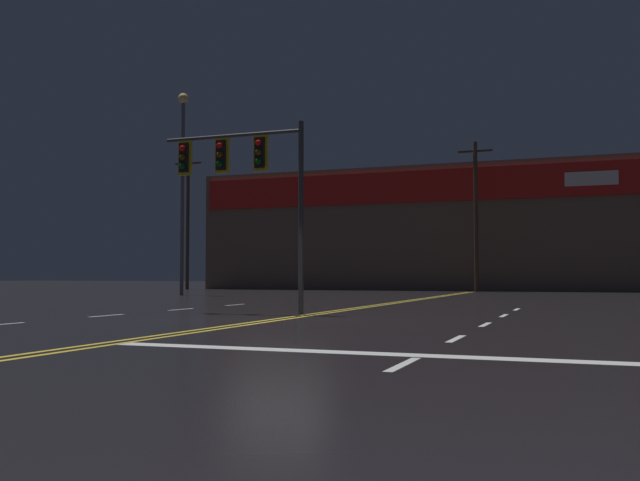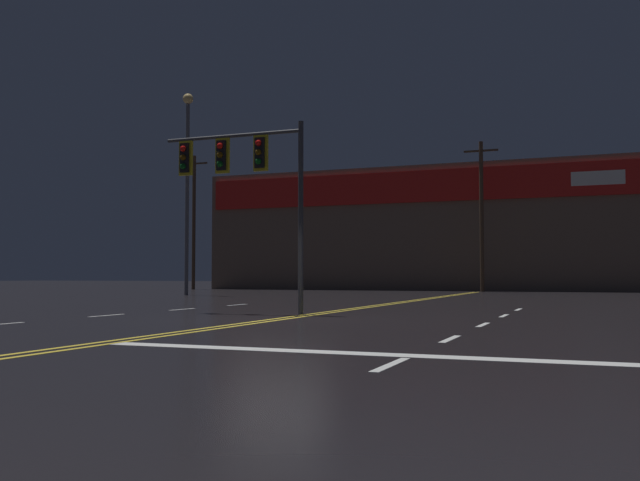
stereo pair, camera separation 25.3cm
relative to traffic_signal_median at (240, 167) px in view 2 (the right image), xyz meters
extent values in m
plane|color=black|center=(2.13, -2.22, -4.06)|extent=(200.00, 200.00, 0.00)
cube|color=gold|center=(1.98, -2.22, -4.05)|extent=(0.12, 60.00, 0.01)
cube|color=gold|center=(2.28, -2.22, -4.05)|extent=(0.12, 60.00, 0.01)
cube|color=silver|center=(-2.68, -2.22, -4.05)|extent=(0.12, 1.40, 0.01)
cube|color=silver|center=(-2.68, 1.38, -4.05)|extent=(0.12, 1.40, 0.01)
cube|color=silver|center=(-2.68, 4.98, -4.05)|extent=(0.12, 1.40, 0.01)
cube|color=silver|center=(6.95, -9.42, -4.05)|extent=(0.12, 1.40, 0.01)
cube|color=silver|center=(6.95, -5.82, -4.05)|extent=(0.12, 1.40, 0.01)
cube|color=silver|center=(6.95, -2.22, -4.05)|extent=(0.12, 1.40, 0.01)
cube|color=silver|center=(6.95, 1.38, -4.05)|extent=(0.12, 1.40, 0.01)
cube|color=silver|center=(6.95, 4.98, -4.05)|extent=(0.12, 1.40, 0.01)
cube|color=silver|center=(6.95, -8.43, -4.05)|extent=(9.25, 0.40, 0.01)
cylinder|color=#38383D|center=(1.83, 0.02, -1.46)|extent=(0.14, 0.14, 5.20)
cylinder|color=#38383D|center=(-0.25, 0.02, 0.89)|extent=(4.18, 0.10, 0.10)
cube|color=black|center=(0.64, 0.02, 0.35)|extent=(0.28, 0.24, 0.84)
cube|color=gold|center=(0.64, 0.02, 0.35)|extent=(0.42, 0.08, 0.99)
sphere|color=red|center=(0.64, -0.14, 0.60)|extent=(0.17, 0.17, 0.17)
sphere|color=#543707|center=(0.64, -0.14, 0.35)|extent=(0.17, 0.17, 0.17)
sphere|color=#084513|center=(0.64, -0.14, 0.10)|extent=(0.17, 0.17, 0.17)
cube|color=black|center=(-0.55, 0.02, 0.35)|extent=(0.28, 0.24, 0.84)
cube|color=gold|center=(-0.55, 0.02, 0.35)|extent=(0.42, 0.08, 0.99)
sphere|color=red|center=(-0.55, -0.14, 0.60)|extent=(0.17, 0.17, 0.17)
sphere|color=#543707|center=(-0.55, -0.14, 0.35)|extent=(0.17, 0.17, 0.17)
sphere|color=#084513|center=(-0.55, -0.14, 0.10)|extent=(0.17, 0.17, 0.17)
cube|color=black|center=(-1.75, 0.02, 0.35)|extent=(0.28, 0.24, 0.84)
cube|color=gold|center=(-1.75, 0.02, 0.35)|extent=(0.42, 0.08, 0.99)
sphere|color=red|center=(-1.75, -0.14, 0.60)|extent=(0.17, 0.17, 0.17)
sphere|color=#543707|center=(-1.75, -0.14, 0.35)|extent=(0.17, 0.17, 0.17)
sphere|color=#084513|center=(-1.75, -0.14, 0.10)|extent=(0.17, 0.17, 0.17)
cylinder|color=#59595E|center=(-11.08, 15.08, 1.11)|extent=(0.20, 0.20, 10.34)
sphere|color=#F9D17A|center=(-11.08, 15.08, 6.45)|extent=(0.56, 0.56, 0.56)
cube|color=brown|center=(2.13, 35.61, 0.30)|extent=(41.26, 10.00, 8.71)
cube|color=red|center=(2.13, 30.51, 3.13)|extent=(40.43, 0.20, 2.18)
cube|color=white|center=(9.35, 30.46, 3.13)|extent=(3.20, 0.16, 0.90)
cylinder|color=#4C3828|center=(-19.06, 28.88, 0.99)|extent=(0.26, 0.26, 10.09)
cube|color=#4C3828|center=(-19.06, 28.88, 5.44)|extent=(2.20, 0.12, 0.12)
cylinder|color=#4C3828|center=(2.33, 28.88, 0.80)|extent=(0.26, 0.26, 9.71)
cube|color=#4C3828|center=(2.33, 28.88, 5.05)|extent=(2.20, 0.12, 0.12)
camera|label=1|loc=(8.98, -17.60, -3.01)|focal=40.00mm
camera|label=2|loc=(9.21, -17.51, -3.01)|focal=40.00mm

